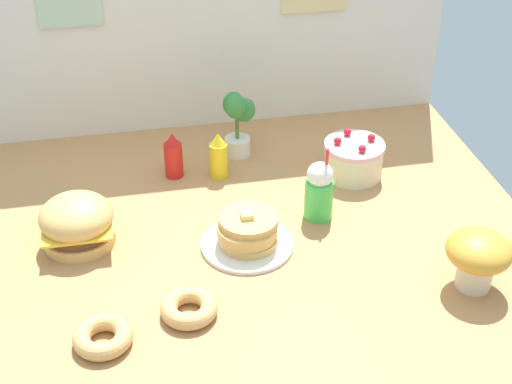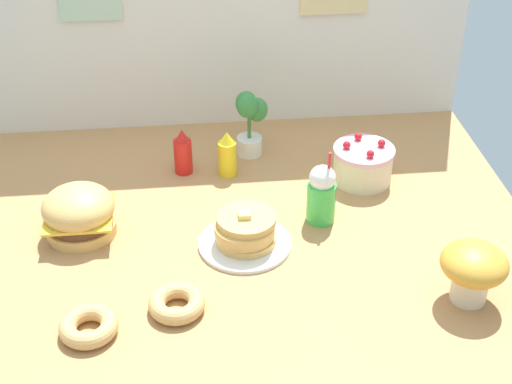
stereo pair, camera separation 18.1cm
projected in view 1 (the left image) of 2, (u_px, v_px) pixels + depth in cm
name	position (u px, v px, depth cm)	size (l,w,h in cm)	color
ground_plane	(236.00, 251.00, 237.07)	(198.32, 171.12, 2.00)	#B27F4C
back_wall	(195.00, 13.00, 280.02)	(198.32, 4.20, 92.78)	silver
burger	(77.00, 222.00, 234.84)	(23.14, 23.14, 16.69)	#DBA859
pancake_stack	(248.00, 233.00, 235.12)	(29.67, 29.67, 12.83)	white
layer_cake	(354.00, 159.00, 269.20)	(21.78, 21.78, 15.88)	beige
ketchup_bottle	(173.00, 156.00, 268.13)	(6.63, 6.63, 17.45)	red
mustard_bottle	(218.00, 156.00, 268.12)	(6.63, 6.63, 17.45)	yellow
cream_soda_cup	(319.00, 191.00, 245.62)	(9.60, 9.60, 26.20)	green
donut_pink_glaze	(103.00, 337.00, 200.39)	(16.23, 16.23, 4.89)	tan
donut_chocolate	(189.00, 308.00, 209.83)	(16.23, 16.23, 4.89)	tan
potted_plant	(238.00, 121.00, 277.53)	(11.80, 11.08, 26.62)	white
mushroom_stool	(478.00, 255.00, 215.48)	(19.20, 19.20, 18.33)	beige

